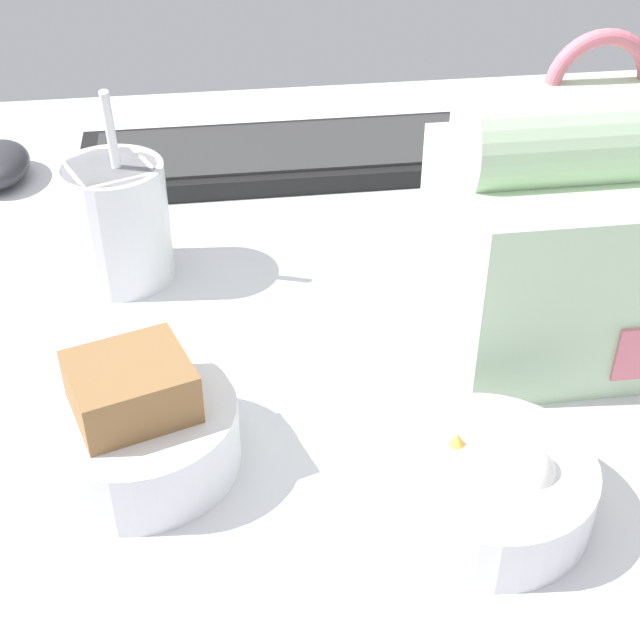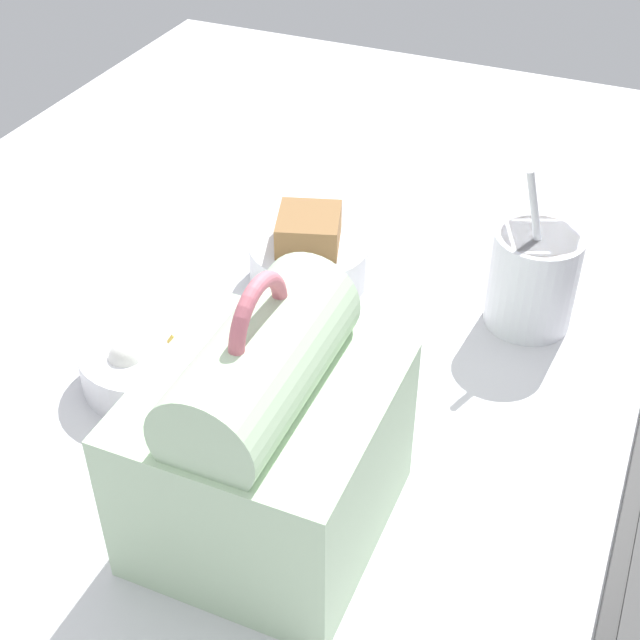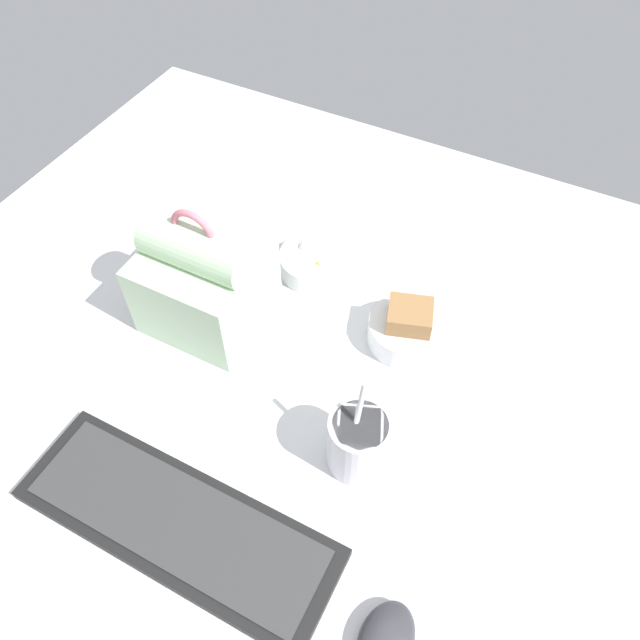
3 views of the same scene
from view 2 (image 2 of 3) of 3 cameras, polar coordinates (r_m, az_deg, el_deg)
The scene contains 5 objects.
desk_surface at distance 81.82cm, azimuth 0.59°, elevation -2.31°, with size 140.00×110.00×2.00cm.
lunch_bag at distance 60.99cm, azimuth -3.52°, elevation -7.80°, with size 17.06×16.23×21.77cm.
soup_cup at distance 83.67cm, azimuth 13.49°, elevation 2.68°, with size 8.05×8.05×15.84cm.
bento_bowl_sandwich at distance 88.21cm, azimuth -0.71°, elevation 4.13°, with size 11.89×11.89×7.43cm.
bento_bowl_snacks at distance 78.00cm, azimuth -10.86°, elevation -2.60°, with size 11.75×11.75×5.05cm.
Camera 2 is at (57.70, 23.80, 53.90)cm, focal length 50.00 mm.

